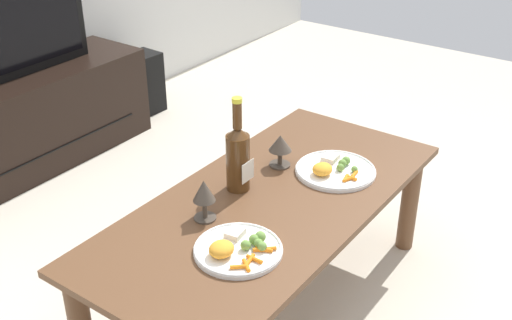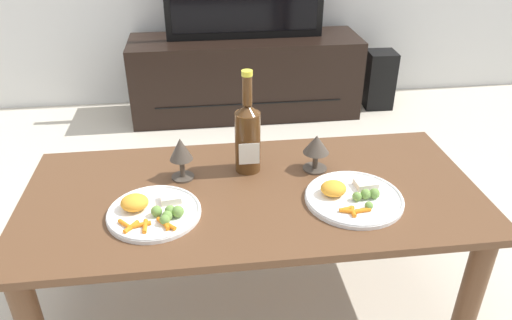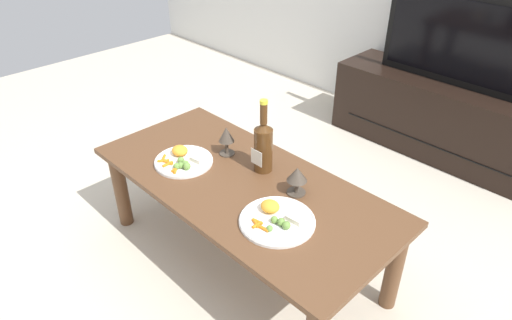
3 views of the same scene
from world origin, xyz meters
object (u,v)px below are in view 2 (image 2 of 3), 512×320
object	(u,v)px
goblet_right	(316,146)
dinner_plate_left	(153,211)
tv_stand	(246,76)
goblet_left	(181,152)
dining_table	(253,211)
dinner_plate_right	(353,196)
wine_bottle	(249,134)
floor_speaker	(379,80)

from	to	relation	value
goblet_right	dinner_plate_left	xyz separation A→B (m)	(-0.52, -0.19, -0.07)
tv_stand	goblet_left	xyz separation A→B (m)	(-0.36, -1.51, 0.31)
dining_table	dinner_plate_right	world-z (taller)	dinner_plate_right
tv_stand	wine_bottle	world-z (taller)	wine_bottle
wine_bottle	dinner_plate_right	xyz separation A→B (m)	(0.29, -0.22, -0.12)
dining_table	floor_speaker	size ratio (longest dim) A/B	3.84
dining_table	wine_bottle	bearing A→B (deg)	88.58
goblet_left	dinner_plate_right	xyz separation A→B (m)	(0.50, -0.19, -0.08)
dining_table	goblet_right	distance (m)	0.29
tv_stand	goblet_right	bearing A→B (deg)	-87.24
wine_bottle	dinner_plate_right	bearing A→B (deg)	-37.27
dining_table	floor_speaker	xyz separation A→B (m)	(1.01, 1.60, -0.20)
floor_speaker	dinner_plate_right	xyz separation A→B (m)	(-0.72, -1.69, 0.29)
wine_bottle	dinner_plate_right	size ratio (longest dim) A/B	1.16
wine_bottle	goblet_left	xyz separation A→B (m)	(-0.22, -0.03, -0.03)
goblet_right	dinner_plate_left	world-z (taller)	goblet_right
dinner_plate_left	dinner_plate_right	world-z (taller)	dinner_plate_left
wine_bottle	goblet_left	world-z (taller)	wine_bottle
goblet_left	dining_table	bearing A→B (deg)	-25.99
dining_table	floor_speaker	bearing A→B (deg)	57.76
goblet_right	dinner_plate_right	bearing A→B (deg)	-69.85
dining_table	goblet_right	world-z (taller)	goblet_right
wine_bottle	goblet_right	world-z (taller)	wine_bottle
floor_speaker	dinner_plate_right	world-z (taller)	dinner_plate_right
dinner_plate_left	dinner_plate_right	xyz separation A→B (m)	(0.59, 0.00, -0.00)
goblet_left	wine_bottle	bearing A→B (deg)	7.03
floor_speaker	tv_stand	bearing A→B (deg)	-177.42
dining_table	goblet_right	size ratio (longest dim) A/B	11.22
floor_speaker	dinner_plate_left	bearing A→B (deg)	-124.65
wine_bottle	dinner_plate_left	world-z (taller)	wine_bottle
tv_stand	floor_speaker	xyz separation A→B (m)	(0.86, -0.01, -0.06)
floor_speaker	goblet_left	size ratio (longest dim) A/B	2.57
floor_speaker	wine_bottle	world-z (taller)	wine_bottle
dinner_plate_right	goblet_left	bearing A→B (deg)	159.17
dinner_plate_left	tv_stand	bearing A→B (deg)	75.39
wine_bottle	floor_speaker	bearing A→B (deg)	55.61
wine_bottle	dinner_plate_left	bearing A→B (deg)	-143.52
dinner_plate_left	wine_bottle	bearing A→B (deg)	36.48
dinner_plate_left	goblet_right	bearing A→B (deg)	20.66
tv_stand	goblet_right	distance (m)	1.54
floor_speaker	goblet_right	world-z (taller)	goblet_right
floor_speaker	goblet_right	bearing A→B (deg)	-114.82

